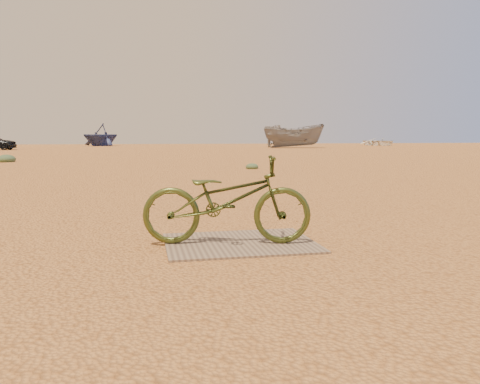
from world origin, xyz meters
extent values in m
plane|color=#CC8947|center=(0.00, 0.00, 0.00)|extent=(120.00, 120.00, 0.00)
cube|color=#857158|center=(0.13, -0.52, 0.01)|extent=(1.60, 1.21, 0.02)
imported|color=#3E4A1E|center=(-0.02, -0.55, 0.49)|extent=(1.86, 0.94, 0.93)
imported|color=navy|center=(-5.37, 48.99, 1.25)|extent=(6.26, 6.28, 2.51)
imported|color=gray|center=(13.16, 37.01, 1.13)|extent=(6.00, 2.70, 2.25)
imported|color=white|center=(25.87, 44.33, 0.45)|extent=(4.14, 5.02, 0.90)
ellipsoid|color=#4F6341|center=(2.87, 10.59, 0.00)|extent=(0.45, 0.45, 0.25)
ellipsoid|color=#4F6341|center=(-6.77, 16.93, 0.00)|extent=(0.77, 0.77, 0.42)
camera|label=1|loc=(-0.88, -5.36, 1.16)|focal=35.00mm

